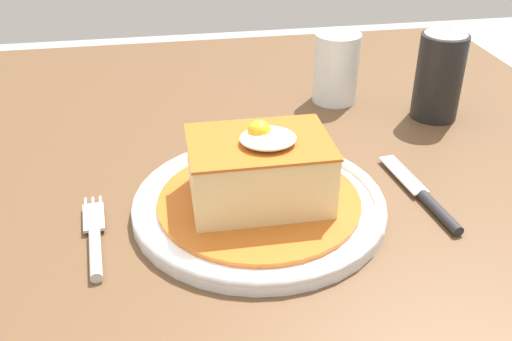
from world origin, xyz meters
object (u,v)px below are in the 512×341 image
Objects in this scene: knife at (428,201)px; soda_can at (439,76)px; main_plate at (259,204)px; drinking_glass at (336,72)px; fork at (95,241)px.

knife is 1.34× the size of soda_can.
soda_can reaches higher than main_plate.
soda_can is 1.18× the size of drinking_glass.
main_plate is 0.19m from knife.
main_plate is 1.68× the size of knife.
soda_can is 0.15m from drinking_glass.
knife is 0.25m from soda_can.
fork is 1.35× the size of drinking_glass.
fork is 0.52m from soda_can.
soda_can reaches higher than knife.
main_plate is 2.24× the size of soda_can.
knife is (0.36, 0.01, 0.00)m from fork.
soda_can is (0.29, 0.20, 0.05)m from main_plate.
knife is 0.30m from drinking_glass.
fork is 0.86× the size of knife.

